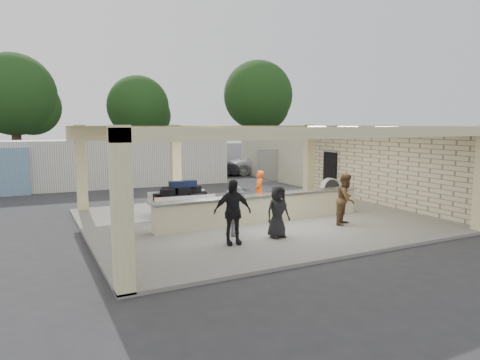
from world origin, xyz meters
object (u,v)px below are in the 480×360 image
car_dark (212,166)px  container_white (119,163)px  passenger_d (278,212)px  car_white_a (265,165)px  luggage_cart (180,197)px  baggage_handler (259,191)px  baggage_counter (263,208)px  car_white_b (304,162)px  passenger_b (232,212)px  passenger_a (346,199)px  passenger_c (235,211)px  drum_fan (330,188)px

car_dark → container_white: container_white is taller
passenger_d → car_white_a: passenger_d is taller
car_dark → container_white: 7.31m
luggage_cart → baggage_handler: bearing=-5.3°
baggage_counter → car_white_b: (11.31, 13.48, 0.19)m
baggage_handler → car_dark: size_ratio=0.40×
passenger_b → luggage_cart: bearing=100.6°
baggage_handler → car_white_a: baggage_handler is taller
passenger_a → car_white_a: 16.24m
passenger_a → passenger_d: 3.07m
car_white_b → car_dark: car_white_b is taller
baggage_handler → passenger_c: bearing=-14.5°
baggage_handler → passenger_b: bearing=-12.9°
container_white → passenger_a: bearing=-67.0°
passenger_a → passenger_c: bearing=143.4°
drum_fan → car_dark: 12.03m
luggage_cart → car_dark: 13.90m
passenger_a → passenger_b: bearing=153.6°
passenger_c → car_dark: bearing=13.6°
luggage_cart → passenger_d: size_ratio=1.47×
baggage_handler → car_white_b: baggage_handler is taller
passenger_a → car_dark: 16.33m
baggage_counter → container_white: (-2.65, 12.11, 0.76)m
drum_fan → passenger_a: (-2.70, -4.22, 0.36)m
baggage_handler → container_white: container_white is taller
car_white_b → baggage_counter: bearing=130.2°
car_white_a → car_dark: bearing=91.6°
car_white_b → container_white: 14.03m
drum_fan → car_white_a: car_white_a is taller
baggage_handler → drum_fan: bearing=126.4°
passenger_b → car_dark: 17.91m
drum_fan → baggage_handler: (-4.23, -0.82, 0.28)m
passenger_d → passenger_b: bearing=179.2°
luggage_cart → passenger_d: passenger_d is taller
baggage_handler → passenger_d: 4.12m
passenger_b → passenger_c: bearing=68.6°
baggage_counter → car_white_b: car_white_b is taller
baggage_handler → car_white_b: (10.49, 11.75, -0.14)m
passenger_a → passenger_d: bearing=155.7°
passenger_c → passenger_a: bearing=-60.1°
baggage_counter → drum_fan: size_ratio=8.22×
passenger_b → passenger_c: passenger_b is taller
baggage_counter → car_dark: size_ratio=2.01×
luggage_cart → passenger_a: size_ratio=1.34×
luggage_cart → container_white: size_ratio=0.19×
car_dark → container_white: (-6.86, -2.43, 0.67)m
passenger_d → car_dark: (4.90, 16.65, -0.23)m
drum_fan → car_white_b: bearing=63.6°
luggage_cart → passenger_a: passenger_a is taller
passenger_c → passenger_d: bearing=-89.9°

